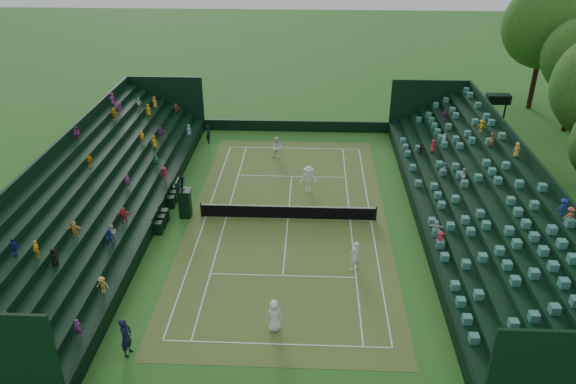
# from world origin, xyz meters

# --- Properties ---
(ground) EXTENTS (160.00, 160.00, 0.00)m
(ground) POSITION_xyz_m (0.00, 0.00, 0.00)
(ground) COLOR #296A21
(ground) RESTS_ON ground
(court_surface) EXTENTS (12.97, 26.77, 0.01)m
(court_surface) POSITION_xyz_m (0.00, 0.00, 0.01)
(court_surface) COLOR #327125
(court_surface) RESTS_ON ground
(perimeter_wall_north) EXTENTS (17.17, 0.20, 1.00)m
(perimeter_wall_north) POSITION_xyz_m (0.00, 15.88, 0.50)
(perimeter_wall_north) COLOR black
(perimeter_wall_north) RESTS_ON ground
(perimeter_wall_east) EXTENTS (0.20, 31.77, 1.00)m
(perimeter_wall_east) POSITION_xyz_m (8.48, 0.00, 0.50)
(perimeter_wall_east) COLOR black
(perimeter_wall_east) RESTS_ON ground
(perimeter_wall_west) EXTENTS (0.20, 31.77, 1.00)m
(perimeter_wall_west) POSITION_xyz_m (-8.48, 0.00, 0.50)
(perimeter_wall_west) COLOR black
(perimeter_wall_west) RESTS_ON ground
(north_grandstand) EXTENTS (6.60, 32.00, 4.90)m
(north_grandstand) POSITION_xyz_m (12.66, 0.00, 1.55)
(north_grandstand) COLOR black
(north_grandstand) RESTS_ON ground
(south_grandstand) EXTENTS (6.60, 32.00, 4.90)m
(south_grandstand) POSITION_xyz_m (-12.66, 0.00, 1.55)
(south_grandstand) COLOR black
(south_grandstand) RESTS_ON ground
(tennis_net) EXTENTS (11.67, 0.10, 1.06)m
(tennis_net) POSITION_xyz_m (0.00, 0.00, 0.53)
(tennis_net) COLOR black
(tennis_net) RESTS_ON ground
(scoreboard_tower) EXTENTS (2.00, 1.00, 3.70)m
(scoreboard_tower) POSITION_xyz_m (17.75, 16.00, 3.14)
(scoreboard_tower) COLOR black
(scoreboard_tower) RESTS_ON ground
(umpire_chair) EXTENTS (0.95, 0.95, 2.97)m
(umpire_chair) POSITION_xyz_m (-6.85, 0.01, 1.27)
(umpire_chair) COLOR black
(umpire_chair) RESTS_ON ground
(courtside_chairs) EXTENTS (0.55, 5.52, 1.19)m
(courtside_chairs) POSITION_xyz_m (-8.12, 0.28, 0.45)
(courtside_chairs) COLOR black
(courtside_chairs) RESTS_ON ground
(player_near_west) EXTENTS (1.01, 0.86, 1.75)m
(player_near_west) POSITION_xyz_m (-0.17, -10.86, 0.87)
(player_near_west) COLOR white
(player_near_west) RESTS_ON ground
(player_near_east) EXTENTS (0.79, 0.78, 1.84)m
(player_near_east) POSITION_xyz_m (4.04, -5.57, 0.92)
(player_near_east) COLOR white
(player_near_east) RESTS_ON ground
(player_far_west) EXTENTS (1.03, 0.88, 1.85)m
(player_far_west) POSITION_xyz_m (-1.33, 9.74, 0.92)
(player_far_west) COLOR white
(player_far_west) RESTS_ON ground
(player_far_east) EXTENTS (1.39, 0.91, 2.03)m
(player_far_east) POSITION_xyz_m (1.30, 3.97, 1.01)
(player_far_east) COLOR white
(player_far_east) RESTS_ON ground
(line_judge_north) EXTENTS (0.59, 0.70, 1.62)m
(line_judge_north) POSITION_xyz_m (-7.47, 12.71, 0.81)
(line_judge_north) COLOR black
(line_judge_north) RESTS_ON ground
(line_judge_south) EXTENTS (0.61, 0.81, 2.00)m
(line_judge_south) POSITION_xyz_m (-6.85, -12.81, 1.00)
(line_judge_south) COLOR black
(line_judge_south) RESTS_ON ground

